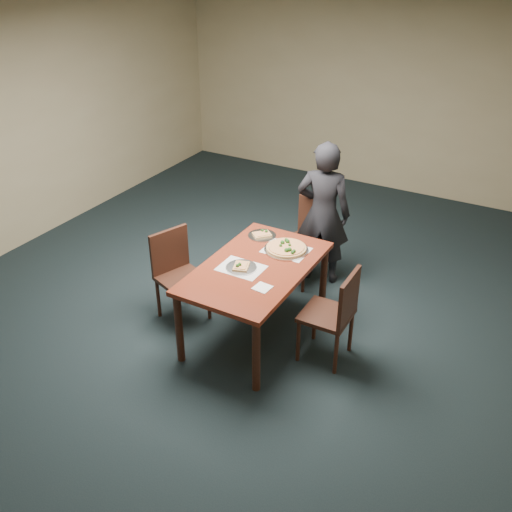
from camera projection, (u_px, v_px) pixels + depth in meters
The scene contains 13 objects.
ground at pixel (227, 314), 5.80m from camera, with size 8.00×8.00×0.00m, color black.
room_shell at pixel (222, 150), 4.93m from camera, with size 8.00×8.00×8.00m.
dining_table at pixel (256, 274), 5.22m from camera, with size 0.90×1.50×0.75m.
chair_far at pixel (307, 236), 6.17m from camera, with size 0.51×0.51×0.91m.
chair_left at pixel (177, 270), 5.55m from camera, with size 0.54×0.54×0.91m.
chair_right at pixel (335, 311), 4.96m from camera, with size 0.42×0.42×0.91m.
diner at pixel (323, 214), 6.02m from camera, with size 0.58×0.38×1.58m, color black.
placemat_main at pixel (286, 250), 5.42m from camera, with size 0.42×0.32×0.00m, color white.
placemat_near at pixel (241, 268), 5.13m from camera, with size 0.40×0.30×0.00m, color white.
pizza_pan at pixel (286, 248), 5.41m from camera, with size 0.42×0.42×0.07m.
slice_plate_near at pixel (241, 267), 5.13m from camera, with size 0.28×0.28×0.06m.
slice_plate_far at pixel (262, 235), 5.67m from camera, with size 0.28×0.28×0.06m.
napkin at pixel (262, 288), 4.85m from camera, with size 0.14×0.14×0.01m, color white.
Camera 1 is at (2.58, -3.98, 3.40)m, focal length 40.00 mm.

